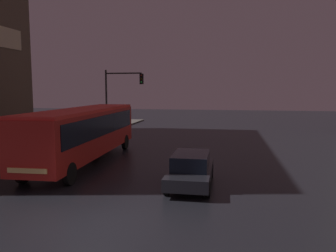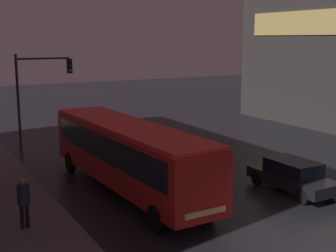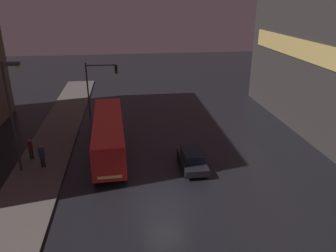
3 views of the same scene
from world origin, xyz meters
The scene contains 5 objects.
ground_plane centered at (0.00, 0.00, 0.00)m, with size 120.00×120.00×0.00m, color black.
bus_near centered at (-3.74, 8.29, 1.91)m, with size 2.87×11.82×3.09m.
car_taxi centered at (2.74, 4.77, 0.74)m, with size 1.83×4.32×1.43m.
pedestrian_near centered at (-8.77, 6.05, 1.27)m, with size 0.60×0.60×1.82m.
traffic_light_main centered at (-5.09, 18.40, 4.01)m, with size 3.45×0.35×5.88m.
Camera 2 is at (-11.96, -10.11, 6.79)m, focal length 50.00 mm.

